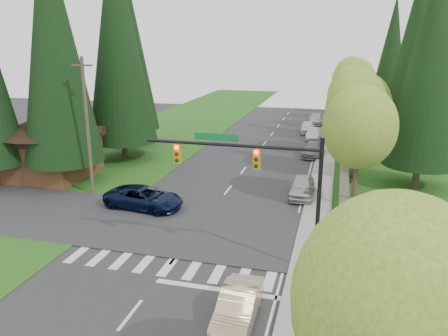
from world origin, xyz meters
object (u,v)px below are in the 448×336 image
at_px(parked_car_b, 313,149).
at_px(parked_car_e, 316,119).
at_px(parked_car_a, 302,187).
at_px(parked_car_c, 314,134).
at_px(sedan_champagne, 238,306).
at_px(parked_car_d, 308,127).
at_px(suv_navy, 144,198).

distance_m(parked_car_b, parked_car_e, 17.77).
xyz_separation_m(parked_car_a, parked_car_c, (-0.41, 20.00, -0.07)).
bearing_deg(parked_car_e, parked_car_c, -93.64).
height_order(sedan_champagne, parked_car_d, parked_car_d).
bearing_deg(parked_car_d, sedan_champagne, -94.04).
distance_m(suv_navy, parked_car_e, 36.44).
bearing_deg(sedan_champagne, parked_car_c, 88.18).
xyz_separation_m(parked_car_d, parked_car_e, (0.64, 6.42, -0.06)).
height_order(suv_navy, parked_car_a, suv_navy).
bearing_deg(suv_navy, parked_car_d, -10.44).
xyz_separation_m(suv_navy, parked_car_d, (8.79, 28.78, -0.03)).
xyz_separation_m(parked_car_a, parked_car_d, (-1.40, 23.65, -0.01)).
bearing_deg(parked_car_b, parked_car_a, -85.09).
relative_size(suv_navy, parked_car_a, 1.26).
xyz_separation_m(suv_navy, parked_car_e, (9.44, 35.20, -0.09)).
height_order(parked_car_b, parked_car_e, parked_car_e).
xyz_separation_m(sedan_champagne, parked_car_c, (0.75, 35.75, -0.03)).
bearing_deg(parked_car_c, suv_navy, -106.60).
bearing_deg(sedan_champagne, parked_car_b, 87.00).
height_order(parked_car_a, parked_car_c, parked_car_a).
height_order(parked_car_c, parked_car_d, parked_car_d).
bearing_deg(parked_car_b, parked_car_e, 97.35).
bearing_deg(parked_car_c, sedan_champagne, -86.54).
height_order(parked_car_a, parked_car_e, parked_car_a).
bearing_deg(parked_car_c, parked_car_e, 96.61).
xyz_separation_m(suv_navy, parked_car_b, (10.19, 17.44, -0.09)).
distance_m(parked_car_c, parked_car_e, 10.08).
distance_m(suv_navy, parked_car_b, 20.20).
bearing_deg(parked_car_e, sedan_champagne, -96.10).
bearing_deg(parked_car_a, parked_car_b, 89.17).
bearing_deg(sedan_champagne, parked_car_d, 89.72).
height_order(sedan_champagne, parked_car_b, sedan_champagne).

